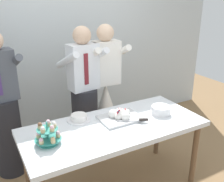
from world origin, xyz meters
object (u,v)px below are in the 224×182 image
(plate_stack, at_px, (161,110))
(round_cake, at_px, (79,118))
(main_cake_tray, at_px, (120,116))
(person_groom, at_px, (85,102))
(person_bride, at_px, (106,108))
(cupcake_stand, at_px, (48,135))
(person_guest, at_px, (4,114))
(dessert_table, at_px, (114,132))

(plate_stack, bearing_deg, round_cake, 161.36)
(main_cake_tray, height_order, person_groom, person_groom)
(person_groom, distance_m, person_bride, 0.36)
(main_cake_tray, distance_m, person_groom, 0.67)
(cupcake_stand, distance_m, round_cake, 0.48)
(main_cake_tray, relative_size, plate_stack, 1.99)
(round_cake, distance_m, person_guest, 0.87)
(dessert_table, xyz_separation_m, person_bride, (0.32, 0.78, -0.12))
(round_cake, height_order, person_guest, person_guest)
(plate_stack, bearing_deg, dessert_table, 178.09)
(dessert_table, height_order, round_cake, round_cake)
(person_groom, bearing_deg, cupcake_stand, -131.59)
(main_cake_tray, xyz_separation_m, person_guest, (-1.03, 0.77, -0.07))
(dessert_table, relative_size, person_guest, 1.08)
(main_cake_tray, relative_size, person_guest, 0.25)
(dessert_table, xyz_separation_m, plate_stack, (0.57, -0.02, 0.12))
(cupcake_stand, xyz_separation_m, main_cake_tray, (0.78, 0.09, -0.05))
(cupcake_stand, height_order, person_bride, person_bride)
(person_guest, bearing_deg, plate_stack, -30.57)
(person_groom, relative_size, person_bride, 1.00)
(main_cake_tray, bearing_deg, cupcake_stand, -173.08)
(plate_stack, relative_size, person_guest, 0.13)
(main_cake_tray, xyz_separation_m, plate_stack, (0.45, -0.10, 0.00))
(person_bride, bearing_deg, person_groom, -171.81)
(cupcake_stand, height_order, plate_stack, cupcake_stand)
(cupcake_stand, xyz_separation_m, round_cake, (0.39, 0.27, -0.06))
(round_cake, relative_size, person_guest, 0.14)
(cupcake_stand, height_order, person_guest, person_guest)
(main_cake_tray, height_order, plate_stack, main_cake_tray)
(person_guest, bearing_deg, person_bride, -3.33)
(plate_stack, relative_size, person_groom, 0.13)
(round_cake, distance_m, person_groom, 0.55)
(person_groom, relative_size, person_guest, 1.00)
(cupcake_stand, height_order, round_cake, cupcake_stand)
(plate_stack, height_order, person_groom, person_groom)
(cupcake_stand, relative_size, person_bride, 0.14)
(cupcake_stand, xyz_separation_m, plate_stack, (1.22, -0.01, -0.04))
(dessert_table, bearing_deg, person_bride, 67.87)
(cupcake_stand, bearing_deg, person_bride, 39.07)
(cupcake_stand, xyz_separation_m, person_bride, (0.98, 0.79, -0.28))
(person_bride, bearing_deg, dessert_table, -112.13)
(plate_stack, bearing_deg, person_groom, 126.67)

